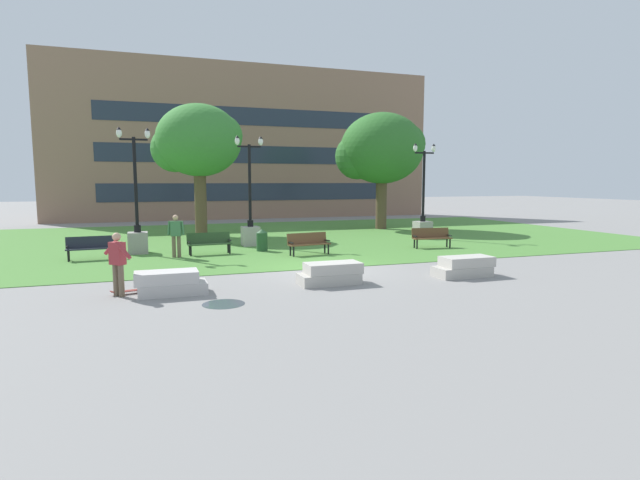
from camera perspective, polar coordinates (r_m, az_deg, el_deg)
The scene contains 20 objects.
ground_plane at distance 17.48m, azimuth 0.12°, elevation -3.33°, with size 140.00×140.00×0.00m, color gray.
grass_lawn at distance 27.03m, azimuth -6.91°, elevation 0.21°, with size 40.00×20.00×0.02m, color #4C8438.
concrete_block_center at distance 14.15m, azimuth -16.78°, elevation -4.76°, with size 1.88×0.90×0.64m.
concrete_block_left at distance 14.93m, azimuth 1.23°, elevation -3.88°, with size 1.86×0.90×0.64m.
concrete_block_right at distance 16.78m, azimuth 16.14°, elevation -2.97°, with size 1.90×0.90×0.64m.
person_skateboarder at distance 14.26m, azimuth -22.12°, elevation -2.17°, with size 0.77×1.20×1.71m.
skateboard at distance 14.62m, azimuth -20.87°, elevation -5.43°, with size 1.04×0.47×0.14m.
puddle at distance 12.80m, azimuth -10.96°, elevation -7.19°, with size 1.07×1.07×0.01m, color #47515B.
park_bench_near_left at distance 20.71m, azimuth -1.33°, elevation -0.25°, with size 1.86×0.79×0.90m.
park_bench_near_right at distance 21.35m, azimuth -24.69°, elevation -0.66°, with size 1.84×0.67×0.90m.
park_bench_far_left at distance 23.44m, azimuth 12.61°, elevation 0.40°, with size 1.86×0.78×0.90m.
park_bench_far_right at distance 21.32m, azimuth -12.54°, elevation -0.21°, with size 1.83×0.66×0.90m.
lamp_post_left at distance 23.83m, azimuth -7.96°, elevation 1.86°, with size 1.32×0.80×5.14m.
lamp_post_right at distance 22.35m, azimuth -20.14°, elevation 1.24°, with size 1.32×0.80×5.25m.
lamp_post_center at distance 27.25m, azimuth 11.67°, elevation 2.34°, with size 1.32×0.80×5.02m.
tree_far_right at distance 32.28m, azimuth 6.97°, elevation 10.22°, with size 5.50×5.24×7.34m.
tree_far_left at distance 29.08m, azimuth -13.79°, elevation 10.83°, with size 4.94×4.71×7.30m.
trash_bin at distance 21.95m, azimuth -6.65°, elevation 0.00°, with size 0.49×0.49×0.96m.
person_bystander_near_lawn at distance 20.71m, azimuth -16.13°, elevation 0.72°, with size 0.67×0.30×1.71m.
building_facade_distant at distance 41.69m, azimuth -7.88°, elevation 10.99°, with size 31.32×1.03×12.42m.
Camera 1 is at (-5.70, -16.25, 3.05)m, focal length 28.00 mm.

